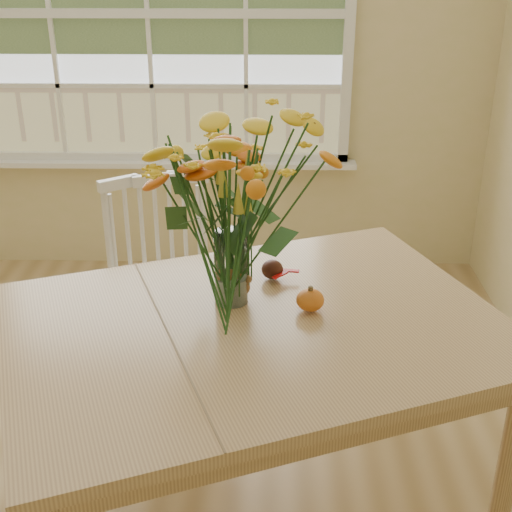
{
  "coord_description": "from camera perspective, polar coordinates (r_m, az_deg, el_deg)",
  "views": [
    {
      "loc": [
        0.69,
        -1.8,
        1.93
      ],
      "look_at": [
        0.65,
        0.1,
        1.05
      ],
      "focal_mm": 48.0,
      "sensor_mm": 36.0,
      "label": 1
    }
  ],
  "objects": [
    {
      "name": "wall_back",
      "position": [
        4.15,
        -8.77,
        16.66
      ],
      "size": [
        4.0,
        0.02,
        2.7
      ],
      "primitive_type": "cube",
      "color": "beige",
      "rests_on": "floor"
    },
    {
      "name": "windsor_chair",
      "position": [
        3.02,
        -7.7,
        -2.25
      ],
      "size": [
        0.58,
        0.57,
        1.0
      ],
      "rotation": [
        0.0,
        0.0,
        0.32
      ],
      "color": "white",
      "rests_on": "floor"
    },
    {
      "name": "flower_vase",
      "position": [
        2.14,
        -2.21,
        5.01
      ],
      "size": [
        0.52,
        0.52,
        0.62
      ],
      "color": "white",
      "rests_on": "dining_table"
    },
    {
      "name": "dining_table",
      "position": [
        2.23,
        -0.01,
        -7.53
      ],
      "size": [
        1.84,
        1.59,
        0.83
      ],
      "rotation": [
        0.0,
        0.0,
        0.37
      ],
      "color": "tan",
      "rests_on": "floor"
    },
    {
      "name": "window",
      "position": [
        4.09,
        -9.04,
        19.09
      ],
      "size": [
        2.42,
        0.12,
        1.74
      ],
      "color": "silver",
      "rests_on": "wall_back"
    },
    {
      "name": "turkey_figurine",
      "position": [
        2.28,
        -1.58,
        -2.69
      ],
      "size": [
        0.11,
        0.09,
        0.11
      ],
      "rotation": [
        0.0,
        0.0,
        0.32
      ],
      "color": "#CCB78C",
      "rests_on": "dining_table"
    },
    {
      "name": "dark_gourd",
      "position": [
        2.42,
        1.36,
        -1.2
      ],
      "size": [
        0.13,
        0.08,
        0.07
      ],
      "color": "#38160F",
      "rests_on": "dining_table"
    },
    {
      "name": "pumpkin",
      "position": [
        2.23,
        4.53,
        -3.76
      ],
      "size": [
        0.09,
        0.09,
        0.07
      ],
      "primitive_type": "ellipsoid",
      "color": "#DB5E19",
      "rests_on": "dining_table"
    }
  ]
}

